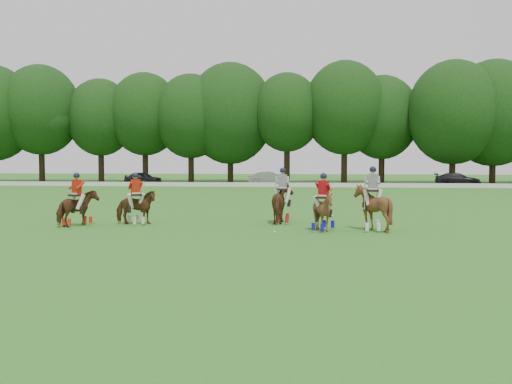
# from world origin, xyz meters

# --- Properties ---
(ground) EXTENTS (180.00, 180.00, 0.00)m
(ground) POSITION_xyz_m (0.00, 0.00, 0.00)
(ground) COLOR #2C7020
(ground) RESTS_ON ground
(tree_line) EXTENTS (117.98, 14.32, 14.75)m
(tree_line) POSITION_xyz_m (0.26, 48.05, 8.23)
(tree_line) COLOR black
(tree_line) RESTS_ON ground
(boundary_rail) EXTENTS (120.00, 0.10, 0.44)m
(boundary_rail) POSITION_xyz_m (0.00, 38.00, 0.22)
(boundary_rail) COLOR white
(boundary_rail) RESTS_ON ground
(car_left) EXTENTS (4.38, 2.43, 1.41)m
(car_left) POSITION_xyz_m (-15.71, 42.50, 0.71)
(car_left) COLOR black
(car_left) RESTS_ON ground
(car_mid) EXTENTS (4.45, 1.84, 1.43)m
(car_mid) POSITION_xyz_m (-1.64, 42.50, 0.72)
(car_mid) COLOR gray
(car_mid) RESTS_ON ground
(car_right) EXTENTS (4.82, 2.35, 1.35)m
(car_right) POSITION_xyz_m (18.14, 42.50, 0.68)
(car_right) COLOR black
(car_right) RESTS_ON ground
(polo_red_a) EXTENTS (1.50, 1.91, 2.19)m
(polo_red_a) POSITION_xyz_m (-6.09, 3.34, 0.78)
(polo_red_a) COLOR #503115
(polo_red_a) RESTS_ON ground
(polo_red_b) EXTENTS (1.87, 1.79, 2.18)m
(polo_red_b) POSITION_xyz_m (-3.88, 4.17, 0.76)
(polo_red_b) COLOR #503115
(polo_red_b) RESTS_ON ground
(polo_red_c) EXTENTS (1.62, 1.71, 2.21)m
(polo_red_c) POSITION_xyz_m (3.93, 2.81, 0.79)
(polo_red_c) COLOR #503115
(polo_red_c) RESTS_ON ground
(polo_stripe_a) EXTENTS (1.25, 2.02, 2.38)m
(polo_stripe_a) POSITION_xyz_m (2.20, 5.45, 0.87)
(polo_stripe_a) COLOR #503115
(polo_stripe_a) RESTS_ON ground
(polo_stripe_b) EXTENTS (1.53, 1.70, 2.47)m
(polo_stripe_b) POSITION_xyz_m (5.80, 3.18, 0.91)
(polo_stripe_b) COLOR #503115
(polo_stripe_b) RESTS_ON ground
(polo_ball) EXTENTS (0.09, 0.09, 0.09)m
(polo_ball) POSITION_xyz_m (2.13, 1.94, 0.04)
(polo_ball) COLOR white
(polo_ball) RESTS_ON ground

